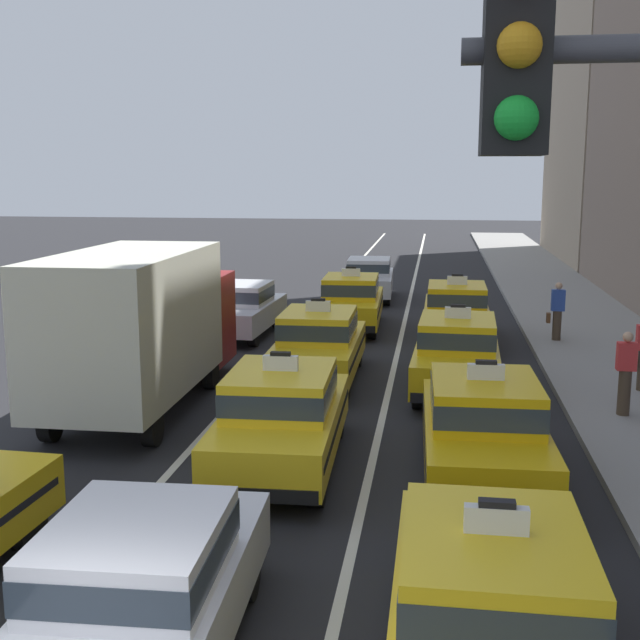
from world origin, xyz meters
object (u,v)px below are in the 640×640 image
Objects in this scene: sedan_left_third at (242,308)px; taxi_center_second at (282,415)px; taxi_center_third at (319,344)px; taxi_center_fourth at (351,301)px; taxi_right_nearest at (492,608)px; pedestrian_mid_block at (626,373)px; taxi_right_third at (457,352)px; taxi_right_second at (483,426)px; box_truck_left_second at (144,322)px; pedestrian_near_crosswalk at (557,311)px; taxi_right_fourth at (456,311)px; sedan_center_nearest at (139,591)px; sedan_center_fifth at (369,277)px.

sedan_left_third is 0.95× the size of taxi_center_second.
taxi_center_third is 6.42m from taxi_center_fourth.
taxi_center_fourth is at bearing 26.40° from sedan_left_third.
pedestrian_mid_block is at bearing 70.79° from taxi_right_nearest.
sedan_left_third is at bearing 121.73° from taxi_center_third.
taxi_right_third is at bearing -7.79° from taxi_center_third.
taxi_center_second and taxi_right_third have the same top height.
taxi_center_third and taxi_right_second have the same top height.
box_truck_left_second reaches higher than taxi_center_second.
taxi_center_second is 12.01m from taxi_center_fourth.
taxi_center_third is (3.24, 2.54, -0.90)m from box_truck_left_second.
taxi_center_second is 2.83× the size of pedestrian_near_crosswalk.
sedan_center_nearest is at bearing -101.55° from taxi_right_fourth.
sedan_center_fifth is 13.22m from taxi_right_third.
sedan_center_nearest is 2.66× the size of pedestrian_mid_block.
taxi_center_second is at bearing 177.97° from taxi_right_second.
taxi_right_fourth is 2.79× the size of pedestrian_mid_block.
box_truck_left_second is 1.60× the size of sedan_center_nearest.
sedan_center_nearest is 1.00× the size of sedan_center_fifth.
taxi_center_second is at bearing -119.46° from taxi_right_third.
pedestrian_mid_block is (3.06, -7.25, 0.10)m from taxi_right_fourth.
taxi_right_nearest is at bearing -68.65° from sedan_left_third.
sedan_center_fifth is 15.94m from pedestrian_mid_block.
taxi_center_third reaches higher than sedan_center_nearest.
taxi_right_third is (3.21, 10.77, 0.03)m from sedan_center_nearest.
taxi_right_nearest is 2.79× the size of pedestrian_mid_block.
taxi_right_second is (0.21, 5.38, 0.00)m from taxi_right_nearest.
taxi_center_fourth and taxi_right_second have the same top height.
box_truck_left_second is 9.26m from sedan_center_nearest.
sedan_center_fifth is 2.68× the size of pedestrian_near_crosswalk.
box_truck_left_second is 6.77m from taxi_right_third.
taxi_center_second reaches higher than sedan_center_fifth.
taxi_center_second reaches higher than sedan_center_nearest.
box_truck_left_second reaches higher than taxi_right_nearest.
taxi_right_fourth is at bearing 0.97° from sedan_left_third.
pedestrian_mid_block is at bearing 28.76° from taxi_center_second.
pedestrian_mid_block is at bearing -54.28° from taxi_center_fourth.
box_truck_left_second is 4.27× the size of pedestrian_mid_block.
taxi_right_fourth is (0.02, 16.08, 0.00)m from taxi_right_nearest.
box_truck_left_second is at bearing -178.27° from pedestrian_mid_block.
sedan_center_nearest is 16.53m from taxi_right_fourth.
taxi_center_fourth is 10.68m from pedestrian_mid_block.
taxi_right_second is at bearing -129.75° from pedestrian_mid_block.
box_truck_left_second is 7.43m from taxi_right_second.
taxi_right_third is at bearing 73.42° from sedan_center_nearest.
taxi_center_third and taxi_right_nearest have the same top height.
taxi_right_third is 6.03m from pedestrian_near_crosswalk.
box_truck_left_second is 1.53× the size of taxi_right_nearest.
sedan_left_third is 0.95× the size of taxi_right_fourth.
taxi_center_fourth and taxi_right_nearest have the same top height.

